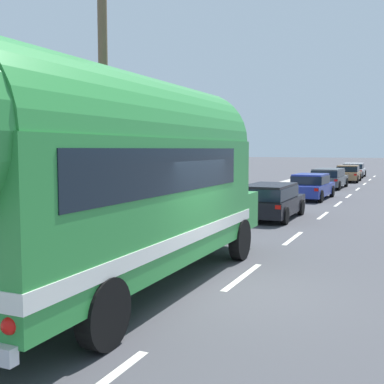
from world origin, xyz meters
TOP-DOWN VIEW (x-y plane):
  - ground_plane at (0.00, 0.00)m, footprint 300.00×300.00m
  - lane_markings at (-2.43, 12.56)m, footprint 3.58×80.00m
  - sidewalk_slab at (-4.81, 10.00)m, footprint 2.73×90.00m
  - utility_pole at (-4.02, 1.96)m, footprint 1.80×0.24m
  - painted_bus at (-1.72, -1.25)m, footprint 2.65×10.47m
  - car_lead at (-1.72, 9.85)m, footprint 1.89×4.25m
  - car_second at (-1.71, 18.21)m, footprint 2.02×4.71m
  - car_third at (-1.90, 26.05)m, footprint 2.08×4.82m
  - car_fourth at (-1.50, 33.81)m, footprint 1.95×4.47m
  - car_fifth at (-1.74, 40.50)m, footprint 2.04×4.61m

SIDE VIEW (x-z plane):
  - ground_plane at x=0.00m, z-range 0.00..0.00m
  - lane_markings at x=-2.43m, z-range 0.00..0.01m
  - sidewalk_slab at x=-4.81m, z-range 0.00..0.15m
  - car_fourth at x=-1.50m, z-range 0.05..1.42m
  - car_second at x=-1.71m, z-range 0.06..1.43m
  - car_fifth at x=-1.74m, z-range 0.06..1.43m
  - car_lead at x=-1.72m, z-range 0.10..1.47m
  - car_third at x=-1.90m, z-range 0.11..1.48m
  - painted_bus at x=-1.72m, z-range 0.24..4.37m
  - utility_pole at x=-4.02m, z-range 0.17..8.67m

